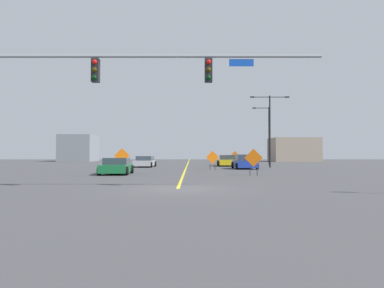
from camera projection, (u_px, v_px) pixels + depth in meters
The scene contains 15 objects.
ground at pixel (178, 189), 16.33m from camera, with size 148.77×148.77×0.00m, color #444447.
road_centre_stripe at pixel (188, 163), 57.65m from camera, with size 0.16×82.65×0.01m.
traffic_signal_assembly at pixel (103, 79), 16.44m from camera, with size 15.31×0.44×6.34m.
street_lamp_mid_left at pixel (270, 124), 40.05m from camera, with size 4.26×0.24×7.86m.
street_lamp_mid_right at pixel (268, 133), 47.10m from camera, with size 2.18×0.24×7.52m.
construction_sign_left_shoulder at pixel (122, 157), 33.46m from camera, with size 1.38×0.28×2.04m.
construction_sign_right_lane at pixel (235, 156), 49.41m from camera, with size 1.23×0.08×1.86m.
construction_sign_right_shoulder at pixel (213, 158), 34.26m from camera, with size 1.22×0.23×1.80m.
construction_sign_median_far at pixel (254, 159), 25.91m from camera, with size 1.28×0.19×1.90m.
car_green_far at pixel (117, 166), 27.46m from camera, with size 2.25×4.08×1.23m.
car_yellow_approaching at pixel (227, 161), 44.49m from camera, with size 2.14×4.42×1.33m.
car_blue_distant at pixel (245, 162), 36.70m from camera, with size 2.28×4.22×1.44m.
car_silver_mid at pixel (145, 162), 41.60m from camera, with size 2.26×4.64×1.23m.
roadside_building_west at pixel (79, 148), 69.56m from camera, with size 6.05×7.03×4.98m.
roadside_building_east at pixel (294, 150), 67.61m from camera, with size 8.15×7.43×4.33m.
Camera 1 is at (0.63, -16.38, 1.60)m, focal length 34.37 mm.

